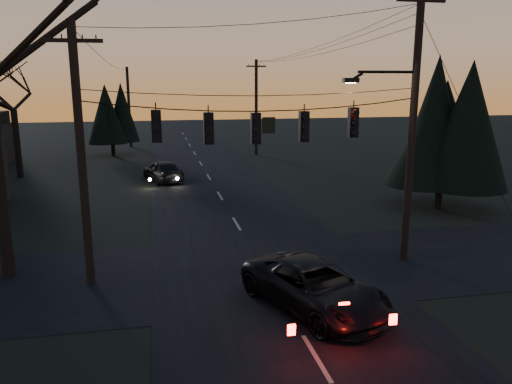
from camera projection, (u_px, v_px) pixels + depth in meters
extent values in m
cube|color=black|center=(225.00, 204.00, 27.62)|extent=(8.00, 120.00, 0.02)
cube|color=black|center=(264.00, 270.00, 18.07)|extent=(60.00, 7.00, 0.02)
cylinder|color=black|center=(257.00, 99.00, 16.68)|extent=(11.50, 0.04, 0.04)
cylinder|color=black|center=(439.00, 194.00, 26.44)|extent=(0.36, 0.36, 1.60)
cone|color=black|center=(444.00, 131.00, 25.70)|extent=(4.49, 4.49, 5.92)
cylinder|color=black|center=(17.00, 144.00, 34.67)|extent=(0.44, 0.44, 4.71)
cylinder|color=black|center=(113.00, 147.00, 45.03)|extent=(0.36, 0.36, 1.60)
cone|color=black|center=(111.00, 113.00, 44.35)|extent=(3.59, 3.59, 5.31)
imported|color=black|center=(315.00, 287.00, 14.83)|extent=(4.11, 5.61, 1.42)
imported|color=black|center=(163.00, 171.00, 33.66)|extent=(2.95, 4.62, 1.46)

